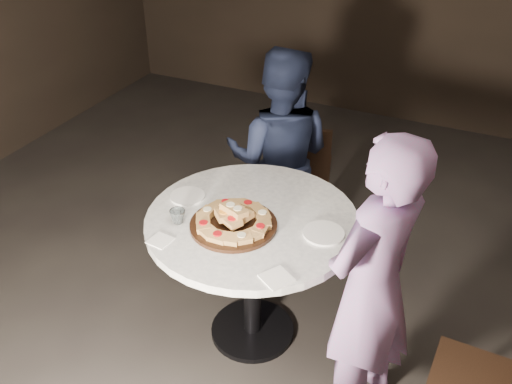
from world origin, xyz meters
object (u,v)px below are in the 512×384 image
Objects in this scene: water_glass at (178,217)px; diner_navy at (279,158)px; chair_far at (304,166)px; focaccia_pile at (233,219)px; diner_teal at (372,286)px; serving_board at (233,225)px; table at (252,241)px; chair_right at (496,378)px.

water_glass is 0.05× the size of diner_navy.
diner_navy is at bearing 71.42° from chair_far.
focaccia_pile is 0.77m from diner_teal.
focaccia_pile is at bearing -71.18° from diner_teal.
diner_navy is at bearing 82.17° from water_glass.
serving_board is at bearing 85.04° from diner_navy.
serving_board reaches higher than table.
diner_teal reaches higher than diner_navy.
table is 0.83m from diner_navy.
diner_navy is (-0.14, 0.92, -0.11)m from serving_board.
table is 0.43m from water_glass.
water_glass is 0.10× the size of chair_far.
diner_teal is (-0.61, 0.00, 0.31)m from chair_right.
focaccia_pile reaches higher than chair_right.
chair_right is (1.37, -0.08, -0.38)m from serving_board.
diner_teal is at bearing 0.79° from water_glass.
water_glass is at bearing -161.60° from focaccia_pile.
serving_board is (-0.05, -0.11, 0.17)m from table.
diner_navy reaches higher than serving_board.
water_glass is (-0.33, -0.20, 0.20)m from table.
focaccia_pile reaches higher than water_glass.
diner_teal is (0.76, -0.08, -0.07)m from serving_board.
diner_teal is at bearing -5.81° from serving_board.
serving_board is 0.54× the size of chair_far.
table is 0.74m from diner_teal.
diner_teal is (1.03, 0.01, -0.10)m from water_glass.
chair_far is (-0.11, 1.34, -0.42)m from focaccia_pile.
serving_board is 1.12× the size of focaccia_pile.
diner_navy is (-0.02, -0.42, 0.27)m from chair_far.
focaccia_pile reaches higher than chair_far.
diner_navy reaches higher than water_glass.
water_glass is at bearing 68.11° from chair_far.
focaccia_pile is 0.48× the size of chair_far.
table is 1.26m from chair_far.
table is 17.24× the size of water_glass.
diner_navy is (0.14, 1.02, -0.14)m from water_glass.
diner_navy is at bearing 98.42° from focaccia_pile.
chair_far is (0.16, 1.43, -0.40)m from water_glass.
chair_far is at bearing -106.54° from diner_navy.
serving_board is 1.42m from chair_right.
water_glass is 1.04m from diner_teal.
focaccia_pile reaches higher than serving_board.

